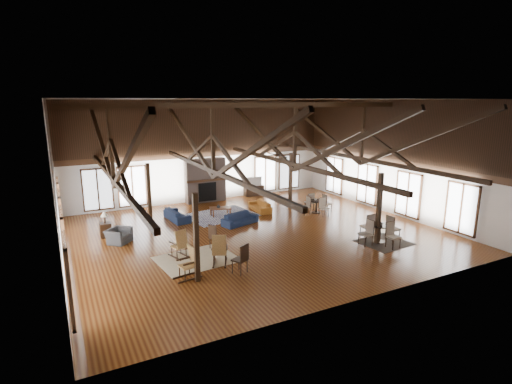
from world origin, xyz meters
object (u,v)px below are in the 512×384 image
sofa_navy_front (240,219)px  armchair (119,236)px  sofa_navy_left (177,215)px  sofa_orange (260,206)px  coffee_table (220,209)px  cafe_table_far (316,204)px  tv_console (254,190)px  cafe_table_near (380,230)px

sofa_navy_front → armchair: size_ratio=1.96×
sofa_navy_left → sofa_orange: size_ratio=1.07×
coffee_table → cafe_table_far: bearing=-3.9°
sofa_orange → tv_console: 3.67m
coffee_table → armchair: size_ratio=1.31×
cafe_table_near → tv_console: size_ratio=1.61×
sofa_orange → cafe_table_near: cafe_table_near is taller
sofa_navy_left → cafe_table_near: bearing=-142.4°
sofa_orange → cafe_table_far: 3.08m
sofa_navy_front → coffee_table: sofa_navy_front is taller
sofa_navy_left → tv_console: tv_console is taller
armchair → cafe_table_far: (10.25, -0.02, 0.17)m
sofa_navy_front → cafe_table_far: size_ratio=1.02×
sofa_navy_front → sofa_orange: sofa_navy_front is taller
cafe_table_near → sofa_orange: bearing=108.4°
sofa_orange → tv_console: (1.33, 3.42, 0.05)m
sofa_navy_front → cafe_table_far: (4.53, -0.04, 0.21)m
sofa_navy_front → cafe_table_near: size_ratio=0.91×
sofa_navy_front → tv_console: (3.36, 5.16, 0.04)m
sofa_navy_left → sofa_orange: bearing=-100.7°
sofa_navy_left → tv_console: (5.91, 3.06, 0.04)m
sofa_orange → armchair: size_ratio=1.89×
sofa_navy_left → sofa_orange: (4.58, -0.36, -0.02)m
sofa_navy_front → cafe_table_near: bearing=-66.5°
sofa_navy_front → sofa_orange: bearing=23.8°
coffee_table → cafe_table_far: (4.81, -1.91, 0.10)m
coffee_table → armchair: bearing=-143.1°
armchair → cafe_table_far: bearing=-46.3°
armchair → cafe_table_near: bearing=-72.8°
armchair → sofa_navy_front: bearing=-46.0°
coffee_table → cafe_table_near: bearing=-38.9°
sofa_orange → armchair: armchair is taller
cafe_table_near → armchair: bearing=153.3°
sofa_navy_front → armchair: 5.71m
coffee_table → armchair: armchair is taller
sofa_navy_front → coffee_table: size_ratio=1.50×
cafe_table_far → sofa_navy_left: bearing=163.3°
coffee_table → tv_console: 4.89m
armchair → cafe_table_near: 11.18m
armchair → tv_console: tv_console is taller
sofa_navy_left → coffee_table: (2.29, -0.22, 0.09)m
tv_console → cafe_table_far: bearing=-77.2°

